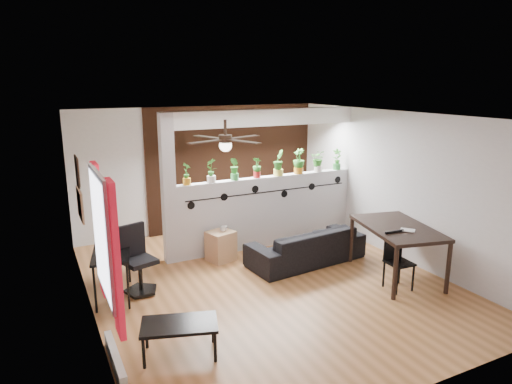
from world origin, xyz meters
name	(u,v)px	position (x,y,z in m)	size (l,w,h in m)	color
room_shell	(267,203)	(0.00, 0.00, 1.30)	(6.30, 7.10, 2.90)	brown
partition_wall	(268,211)	(0.80, 1.50, 0.68)	(3.60, 0.18, 1.35)	#BCBCC1
ceiling_header	(268,117)	(0.80, 1.50, 2.45)	(3.60, 0.18, 0.30)	white
pier_column	(168,190)	(-1.11, 1.50, 1.30)	(0.22, 0.20, 2.60)	#BCBCC1
brick_panel	(236,166)	(0.80, 2.97, 1.30)	(3.90, 0.05, 2.60)	brown
vine_decal	(270,192)	(0.80, 1.40, 1.08)	(3.31, 0.01, 0.30)	black
window_assembly	(104,239)	(-2.56, -1.20, 1.51)	(0.09, 1.30, 1.55)	white
baseboard_heater	(115,359)	(-2.54, -1.20, 0.09)	(0.08, 1.00, 0.18)	silver
corkboard	(80,205)	(-2.58, 0.95, 1.35)	(0.03, 0.60, 0.45)	#885F41
framed_art	(77,171)	(-2.58, 0.90, 1.85)	(0.03, 0.34, 0.44)	#8C7259
ceiling_fan	(225,141)	(-0.80, -0.30, 2.31)	(1.19, 1.19, 0.43)	black
potted_plant_0	(187,173)	(-0.78, 1.50, 1.56)	(0.22, 0.24, 0.40)	orange
potted_plant_1	(211,170)	(-0.33, 1.50, 1.58)	(0.27, 0.24, 0.44)	white
potted_plant_2	(235,168)	(0.12, 1.50, 1.57)	(0.17, 0.21, 0.41)	green
potted_plant_3	(257,167)	(0.57, 1.50, 1.55)	(0.24, 0.24, 0.38)	#AF1E1C
potted_plant_4	(278,162)	(1.03, 1.50, 1.61)	(0.33, 0.33, 0.49)	#E5E351
potted_plant_5	(299,160)	(1.48, 1.50, 1.60)	(0.27, 0.31, 0.48)	orange
potted_plant_6	(318,160)	(1.93, 1.50, 1.57)	(0.28, 0.27, 0.42)	white
potted_plant_7	(337,158)	(2.38, 1.50, 1.58)	(0.27, 0.25, 0.43)	#2F8338
sofa	(306,246)	(1.00, 0.43, 0.29)	(1.99, 0.79, 0.58)	black
cube_shelf	(221,246)	(-0.31, 1.16, 0.27)	(0.44, 0.39, 0.53)	tan
cup	(223,229)	(-0.26, 1.16, 0.58)	(0.12, 0.12, 0.10)	gray
computer_desk	(111,255)	(-2.25, 0.57, 0.64)	(0.71, 1.07, 0.71)	black
monitor	(109,241)	(-2.25, 0.72, 0.81)	(0.06, 0.35, 0.20)	black
office_chair	(138,264)	(-1.89, 0.56, 0.45)	(0.53, 0.54, 1.02)	black
dining_table	(397,232)	(1.96, -0.73, 0.76)	(1.28, 1.74, 0.85)	black
book	(407,232)	(1.86, -1.03, 0.86)	(0.16, 0.21, 0.02)	gray
folding_chair	(396,255)	(1.67, -1.03, 0.52)	(0.38, 0.38, 0.89)	black
coffee_table	(179,326)	(-1.82, -1.30, 0.36)	(0.97, 0.72, 0.40)	black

